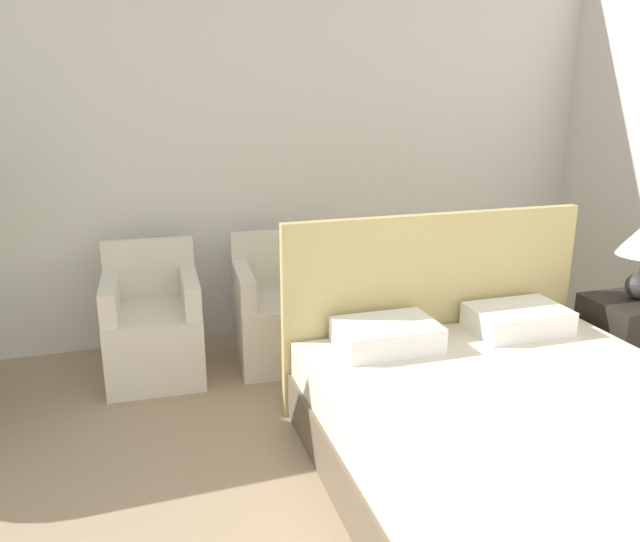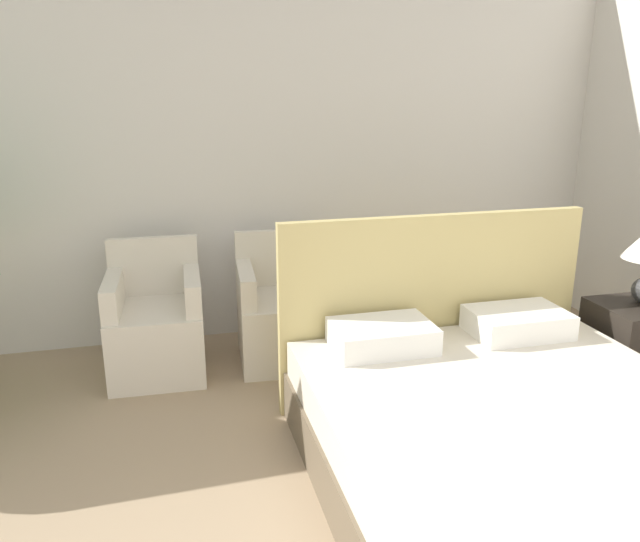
{
  "view_description": "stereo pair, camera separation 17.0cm",
  "coord_description": "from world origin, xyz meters",
  "px_view_note": "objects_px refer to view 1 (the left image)",
  "views": [
    {
      "loc": [
        -0.7,
        -0.87,
        1.83
      ],
      "look_at": [
        0.39,
        2.66,
        0.73
      ],
      "focal_mm": 35.0,
      "sensor_mm": 36.0,
      "label": 1
    },
    {
      "loc": [
        -0.54,
        -0.91,
        1.83
      ],
      "look_at": [
        0.39,
        2.66,
        0.73
      ],
      "focal_mm": 35.0,
      "sensor_mm": 36.0,
      "label": 2
    }
  ],
  "objects_px": {
    "armchair_near_window_left": "(154,333)",
    "bed": "(532,441)",
    "nightstand": "(631,342)",
    "armchair_near_window_right": "(281,319)"
  },
  "relations": [
    {
      "from": "nightstand",
      "to": "bed",
      "type": "bearing_deg",
      "value": -149.04
    },
    {
      "from": "armchair_near_window_left",
      "to": "armchair_near_window_right",
      "type": "xyz_separation_m",
      "value": [
        0.85,
        -0.0,
        0.0
      ]
    },
    {
      "from": "armchair_near_window_left",
      "to": "bed",
      "type": "bearing_deg",
      "value": -45.92
    },
    {
      "from": "nightstand",
      "to": "armchair_near_window_left",
      "type": "bearing_deg",
      "value": 160.41
    },
    {
      "from": "armchair_near_window_left",
      "to": "nightstand",
      "type": "xyz_separation_m",
      "value": [
        2.86,
        -1.02,
        -0.01
      ]
    },
    {
      "from": "armchair_near_window_left",
      "to": "nightstand",
      "type": "height_order",
      "value": "armchair_near_window_left"
    },
    {
      "from": "bed",
      "to": "nightstand",
      "type": "height_order",
      "value": "bed"
    },
    {
      "from": "bed",
      "to": "armchair_near_window_left",
      "type": "relative_size",
      "value": 2.61
    },
    {
      "from": "bed",
      "to": "nightstand",
      "type": "distance_m",
      "value": 1.47
    },
    {
      "from": "bed",
      "to": "armchair_near_window_left",
      "type": "xyz_separation_m",
      "value": [
        -1.6,
        1.77,
        0.04
      ]
    }
  ]
}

